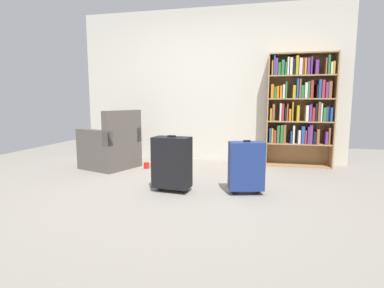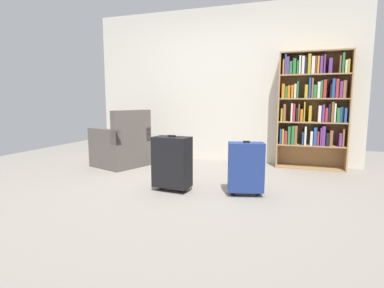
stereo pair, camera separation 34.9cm
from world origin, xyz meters
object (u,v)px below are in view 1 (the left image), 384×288
object	(u,v)px
bookshelf	(300,105)
armchair	(112,148)
suitcase_navy_blue	(246,166)
suitcase_black	(172,162)
mug	(147,165)

from	to	relation	value
bookshelf	armchair	size ratio (longest dim) A/B	1.96
suitcase_navy_blue	suitcase_black	world-z (taller)	suitcase_black
armchair	mug	bearing A→B (deg)	6.81
suitcase_black	bookshelf	bearing A→B (deg)	49.23
mug	bookshelf	bearing A→B (deg)	18.11
armchair	suitcase_black	world-z (taller)	armchair
bookshelf	mug	size ratio (longest dim) A/B	14.73
bookshelf	mug	xyz separation A→B (m)	(-2.29, -0.75, -0.93)
bookshelf	suitcase_navy_blue	distance (m)	1.98
armchair	suitcase_navy_blue	world-z (taller)	armchair
bookshelf	suitcase_black	distance (m)	2.47
bookshelf	armchair	bearing A→B (deg)	-163.98
mug	suitcase_navy_blue	xyz separation A→B (m)	(1.57, -0.97, 0.27)
mug	suitcase_navy_blue	world-z (taller)	suitcase_navy_blue
bookshelf	suitcase_black	xyz separation A→B (m)	(-1.56, -1.81, -0.63)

